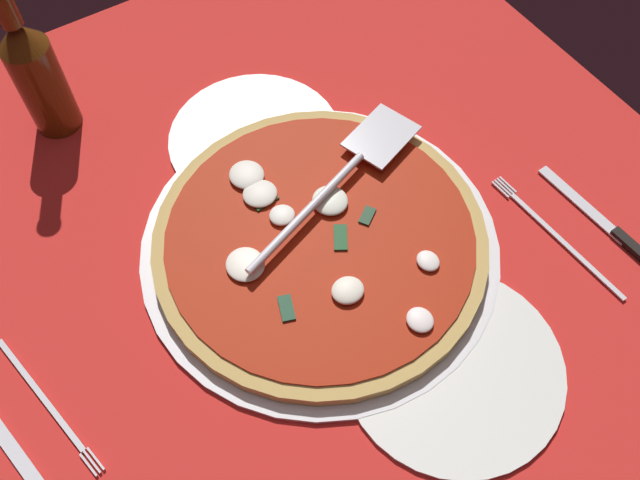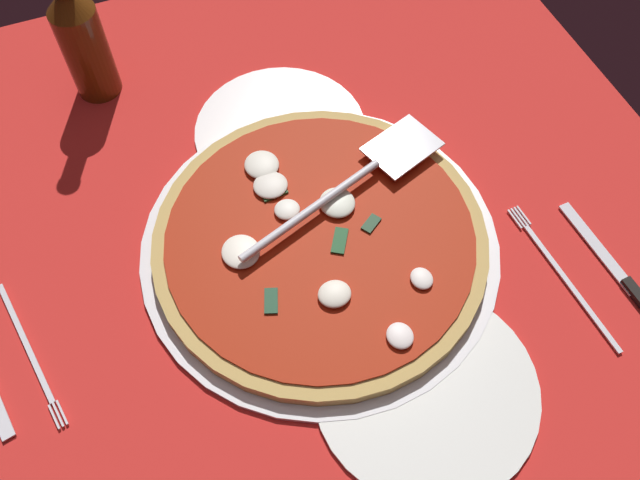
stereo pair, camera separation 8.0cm
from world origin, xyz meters
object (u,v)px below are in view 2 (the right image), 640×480
(pizza, at_px, (319,240))
(pizza_server, at_px, (354,180))
(dinner_plate_right, at_px, (426,389))
(place_setting_far, at_px, (593,278))
(beer_bottle, at_px, (81,38))
(dinner_plate_left, at_px, (280,131))
(place_setting_near, at_px, (2,354))

(pizza, xyz_separation_m, pizza_server, (-0.05, 0.06, 0.02))
(dinner_plate_right, distance_m, pizza, 0.21)
(place_setting_far, bearing_deg, dinner_plate_right, 97.78)
(pizza_server, distance_m, beer_bottle, 0.40)
(pizza, distance_m, place_setting_far, 0.32)
(place_setting_far, bearing_deg, dinner_plate_left, 33.88)
(pizza, relative_size, pizza_server, 1.35)
(pizza_server, distance_m, place_setting_near, 0.44)
(dinner_plate_left, bearing_deg, place_setting_near, -64.61)
(dinner_plate_right, relative_size, pizza, 0.61)
(dinner_plate_left, xyz_separation_m, pizza, (0.19, -0.02, 0.02))
(dinner_plate_left, relative_size, place_setting_near, 1.06)
(pizza_server, height_order, place_setting_far, pizza_server)
(dinner_plate_left, distance_m, place_setting_far, 0.44)
(pizza_server, relative_size, place_setting_near, 1.36)
(pizza_server, bearing_deg, place_setting_near, 167.15)
(dinner_plate_left, bearing_deg, pizza, -5.54)
(pizza_server, relative_size, beer_bottle, 1.22)
(pizza, bearing_deg, dinner_plate_left, 174.46)
(place_setting_near, bearing_deg, dinner_plate_left, 104.11)
(place_setting_near, height_order, place_setting_far, same)
(beer_bottle, bearing_deg, dinner_plate_left, 50.92)
(pizza_server, relative_size, place_setting_far, 1.36)
(beer_bottle, bearing_deg, pizza, 28.02)
(dinner_plate_right, height_order, place_setting_far, place_setting_far)
(dinner_plate_right, bearing_deg, beer_bottle, -157.80)
(pizza, xyz_separation_m, place_setting_far, (0.16, 0.28, -0.02))
(pizza, distance_m, pizza_server, 0.08)
(dinner_plate_right, bearing_deg, pizza_server, 174.60)
(pizza, relative_size, beer_bottle, 1.66)
(place_setting_near, bearing_deg, pizza_server, 84.97)
(dinner_plate_left, bearing_deg, pizza_server, 18.39)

